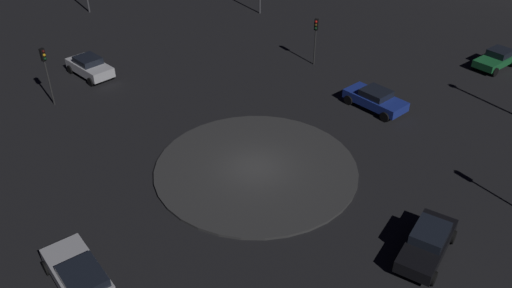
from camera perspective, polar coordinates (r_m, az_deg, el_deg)
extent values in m
plane|color=black|center=(31.50, 0.00, -2.75)|extent=(118.90, 118.90, 0.00)
cylinder|color=#383838|center=(31.45, 0.00, -2.64)|extent=(12.10, 12.10, 0.15)
cube|color=black|center=(26.96, 17.96, -10.32)|extent=(4.75, 3.07, 0.64)
cube|color=black|center=(26.77, 18.33, -9.11)|extent=(2.39, 2.08, 0.49)
cylinder|color=black|center=(25.94, 18.58, -13.58)|extent=(0.74, 0.44, 0.70)
cylinder|color=black|center=(26.14, 14.96, -12.33)|extent=(0.74, 0.44, 0.70)
cylinder|color=black|center=(28.28, 20.47, -9.39)|extent=(0.74, 0.44, 0.70)
cylinder|color=black|center=(28.46, 17.18, -8.28)|extent=(0.74, 0.44, 0.70)
cube|color=white|center=(43.99, -17.50, 7.88)|extent=(2.37, 4.53, 0.74)
cube|color=black|center=(43.84, -17.70, 8.63)|extent=(1.85, 2.15, 0.48)
cylinder|color=black|center=(45.08, -19.43, 7.61)|extent=(0.30, 0.71, 0.68)
cylinder|color=black|center=(45.80, -17.42, 8.40)|extent=(0.30, 0.71, 0.68)
cylinder|color=black|center=(42.51, -17.42, 6.42)|extent=(0.30, 0.71, 0.68)
cylinder|color=black|center=(43.27, -15.33, 7.27)|extent=(0.30, 0.71, 0.68)
cube|color=#1E7238|center=(47.56, 24.41, 8.23)|extent=(4.00, 1.85, 0.57)
cube|color=black|center=(47.78, 24.86, 8.95)|extent=(1.75, 1.59, 0.52)
cylinder|color=black|center=(46.13, 24.39, 7.09)|extent=(0.72, 0.23, 0.72)
cylinder|color=black|center=(46.83, 22.55, 7.92)|extent=(0.72, 0.23, 0.72)
cylinder|color=black|center=(49.21, 24.27, 8.71)|extent=(0.72, 0.23, 0.72)
cube|color=#1E38A5|center=(38.30, 12.74, 4.66)|extent=(2.16, 4.53, 0.63)
cube|color=black|center=(38.04, 12.85, 5.37)|extent=(1.78, 1.96, 0.46)
cylinder|color=black|center=(38.40, 15.42, 3.79)|extent=(0.26, 0.72, 0.71)
cylinder|color=black|center=(36.99, 13.73, 2.86)|extent=(0.26, 0.72, 0.71)
cylinder|color=black|center=(39.94, 11.72, 5.54)|extent=(0.26, 0.72, 0.71)
cylinder|color=black|center=(38.58, 9.96, 4.70)|extent=(0.26, 0.72, 0.71)
cube|color=silver|center=(25.71, -18.76, -13.04)|extent=(1.91, 4.19, 0.70)
cube|color=black|center=(24.70, -18.23, -13.40)|extent=(1.66, 2.18, 0.42)
cylinder|color=black|center=(26.91, -21.68, -12.33)|extent=(0.23, 0.70, 0.70)
cylinder|color=black|center=(27.17, -17.98, -10.86)|extent=(0.23, 0.70, 0.70)
cylinder|color=#2D2D2D|center=(40.10, -21.40, 6.14)|extent=(0.12, 0.12, 3.42)
cube|color=black|center=(39.24, -22.04, 8.93)|extent=(0.36, 0.32, 0.90)
sphere|color=#3F0C0C|center=(39.03, -21.98, 9.26)|extent=(0.20, 0.20, 0.20)
sphere|color=yellow|center=(39.14, -21.90, 8.90)|extent=(0.20, 0.20, 0.20)
sphere|color=#0F3819|center=(39.24, -21.82, 8.55)|extent=(0.20, 0.20, 0.20)
cylinder|color=#2D2D2D|center=(43.88, 6.36, 10.33)|extent=(0.12, 0.12, 3.00)
cube|color=black|center=(43.16, 6.52, 12.71)|extent=(0.35, 0.37, 0.90)
sphere|color=red|center=(42.93, 6.50, 12.98)|extent=(0.20, 0.20, 0.20)
sphere|color=#4C380F|center=(43.02, 6.48, 12.64)|extent=(0.20, 0.20, 0.20)
sphere|color=#0F3819|center=(43.12, 6.46, 12.31)|extent=(0.20, 0.20, 0.20)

